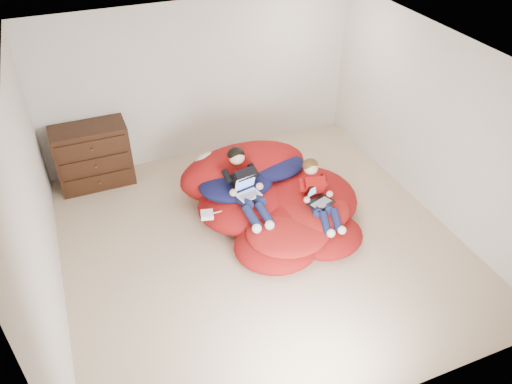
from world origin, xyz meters
The scene contains 9 objects.
room_shell centered at (0.00, 0.00, 0.22)m, with size 5.10×5.10×2.77m.
dresser centered at (-1.80, 2.21, 0.48)m, with size 1.08×0.60×0.97m.
beanbag_pile centered at (0.38, 0.46, 0.27)m, with size 2.36×2.30×0.90m.
cream_pillow centered at (-0.29, 1.21, 0.62)m, with size 0.43×0.27×0.27m, color beige.
older_boy centered at (-0.04, 0.49, 0.67)m, with size 0.37×1.13×0.67m.
younger_boy centered at (0.80, 0.02, 0.61)m, with size 0.35×0.96×0.65m.
laptop_white centered at (-0.04, 0.39, 0.62)m, with size 0.34×0.33×0.22m.
laptop_black centered at (0.80, -0.02, 0.56)m, with size 0.38×0.41×0.23m.
power_adapter centered at (-0.62, 0.33, 0.42)m, with size 0.16×0.16×0.06m, color white.
Camera 1 is at (-1.89, -4.52, 4.50)m, focal length 35.00 mm.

